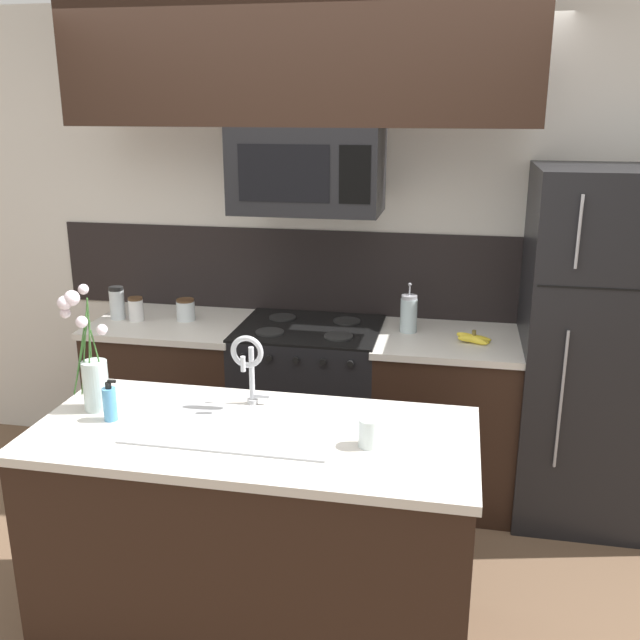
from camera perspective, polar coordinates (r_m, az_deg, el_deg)
name	(u,v)px	position (r m, az deg, el deg)	size (l,w,h in m)	color
ground_plane	(269,578)	(3.46, -4.10, -19.91)	(10.00, 10.00, 0.00)	brown
rear_partition	(375,246)	(4.04, 4.42, 5.90)	(5.20, 0.10, 2.60)	silver
splash_band	(321,272)	(4.06, 0.07, 3.85)	(3.11, 0.01, 0.48)	black
back_counter_left	(176,396)	(4.20, -11.45, -5.99)	(0.85, 0.65, 0.91)	black
back_counter_right	(445,418)	(3.91, 9.94, -7.71)	(0.75, 0.65, 0.91)	black
stove_range	(310,406)	(3.98, -0.84, -6.90)	(0.76, 0.64, 0.93)	black
microwave	(308,170)	(3.64, -1.00, 11.90)	(0.74, 0.40, 0.42)	black
upper_cabinet_band	(296,61)	(3.61, -1.93, 19.99)	(2.30, 0.34, 0.60)	black
refrigerator	(607,349)	(3.84, 21.98, -2.14)	(0.84, 0.74, 1.79)	black
storage_jar_tall	(117,303)	(4.14, -15.93, 1.32)	(0.08, 0.08, 0.18)	silver
storage_jar_medium	(136,309)	(4.09, -14.51, 0.85)	(0.08, 0.08, 0.13)	silver
storage_jar_short	(186,310)	(4.03, -10.70, 0.81)	(0.10, 0.10, 0.12)	silver
banana_bunch	(474,338)	(3.68, 12.20, -1.45)	(0.19, 0.12, 0.08)	yellow
french_press	(409,314)	(3.78, 7.11, 0.51)	(0.09, 0.09, 0.27)	silver
island_counter	(256,536)	(2.91, -5.14, -16.86)	(1.65, 0.75, 0.91)	black
kitchen_sink	(235,445)	(2.73, -6.79, -9.92)	(0.76, 0.40, 0.16)	#ADAFB5
sink_faucet	(248,361)	(2.80, -5.75, -3.27)	(0.14, 0.14, 0.31)	#B7BABF
dish_soap_bottle	(110,403)	(2.84, -16.46, -6.41)	(0.06, 0.05, 0.16)	#4C93C6
drinking_glass	(370,433)	(2.54, 3.98, -8.99)	(0.08, 0.08, 0.10)	silver
flower_vase	(92,371)	(2.92, -17.79, -3.93)	(0.18, 0.17, 0.49)	silver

